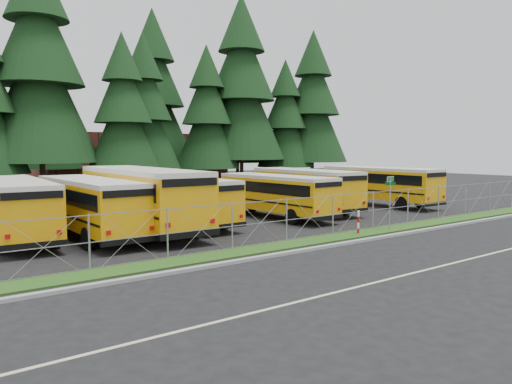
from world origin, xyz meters
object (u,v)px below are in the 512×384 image
Objects in this scene: bus_5 at (273,196)px; bus_1 at (88,208)px; bus_6 at (302,190)px; street_sign at (390,191)px; bus_0 at (15,210)px; striped_bollard at (358,223)px; bus_2 at (138,200)px; bus_3 at (178,201)px; bus_east at (376,186)px.

bus_1 is at bearing 177.15° from bus_5.
bus_6 is at bearing 18.39° from bus_5.
bus_0 is at bearing 151.12° from street_sign.
bus_6 is 9.01× the size of striped_bollard.
street_sign is (10.47, -7.70, 0.42)m from bus_2.
bus_3 is at bearing 124.42° from striped_bollard.
striped_bollard is at bearing -28.43° from bus_0.
street_sign is (-8.51, -7.90, 0.61)m from bus_east.
bus_2 is 10.28× the size of striped_bollard.
bus_2 reaches higher than street_sign.
bus_3 is 1.01× the size of bus_5.
bus_2 is 1.23× the size of bus_5.
striped_bollard is at bearing -41.08° from bus_2.
bus_2 reaches higher than bus_1.
bus_0 is 0.99× the size of bus_east.
bus_6 reaches higher than bus_3.
bus_5 is 7.29m from striped_bollard.
street_sign is (13.10, -7.53, 0.63)m from bus_1.
bus_5 is 10.38m from bus_east.
bus_5 is at bearing -178.37° from bus_east.
street_sign is at bearing -2.98° from striped_bollard.
bus_6 reaches higher than street_sign.
bus_0 reaches higher than street_sign.
street_sign is (7.88, -8.30, 0.70)m from bus_3.
bus_5 is at bearing -154.68° from bus_6.
bus_0 is 3.82× the size of street_sign.
bus_5 reaches higher than striped_bollard.
bus_5 is 8.35× the size of striped_bollard.
bus_2 reaches higher than bus_5.
bus_0 is 16.36m from striped_bollard.
striped_bollard is (10.83, -7.41, -0.81)m from bus_1.
bus_0 is 8.94× the size of striped_bollard.
bus_1 is at bearing -173.51° from bus_3.
bus_3 reaches higher than bus_5.
bus_0 is at bearing 174.14° from bus_3.
bus_0 is 1.07× the size of bus_5.
bus_5 is (14.22, -1.51, -0.09)m from bus_0.
striped_bollard is (13.80, -8.75, -0.81)m from bus_0.
bus_5 is 0.92× the size of bus_east.
bus_5 is at bearing 104.16° from street_sign.
bus_3 is at bearing -172.63° from bus_6.
bus_6 is (14.88, 1.18, 0.01)m from bus_1.
bus_1 is at bearing -170.52° from bus_6.
bus_2 is 13.00m from street_sign.
bus_2 is 8.62m from bus_5.
bus_0 is at bearing 171.97° from bus_5.
street_sign is at bearing -96.59° from bus_6.
bus_2 is 1.14× the size of bus_6.
street_sign is (16.07, -8.87, 0.63)m from bus_0.
striped_bollard is (-10.79, -7.78, -0.82)m from bus_east.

